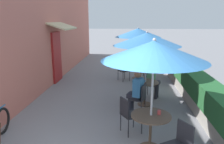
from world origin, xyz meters
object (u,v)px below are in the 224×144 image
object	(u,v)px
patio_table_mid	(145,88)
coffee_cup_mid	(144,81)
cafe_chair_far_left	(148,65)
patio_table_near	(151,124)
seated_patron_mid_right	(136,90)
coffee_cup_near	(159,112)
seated_patron_mid_left	(153,78)
cafe_chair_mid_right	(140,97)
patio_umbrella_near	(154,51)
cafe_chair_far_right	(125,69)
cafe_chair_mid_left	(149,82)
patio_umbrella_far	(138,33)
patio_table_far	(137,66)
patio_umbrella_mid	(147,39)
cafe_chair_near_left	(180,143)
cafe_chair_near_right	(128,113)

from	to	relation	value
patio_table_mid	coffee_cup_mid	distance (m)	0.26
coffee_cup_mid	cafe_chair_far_left	size ratio (longest dim) A/B	0.10
patio_table_near	cafe_chair_far_left	xyz separation A→B (m)	(0.42, 6.10, -0.03)
seated_patron_mid_right	cafe_chair_far_left	world-z (taller)	seated_patron_mid_right
coffee_cup_near	cafe_chair_far_left	bearing A→B (deg)	87.55
seated_patron_mid_left	cafe_chair_mid_right	world-z (taller)	seated_patron_mid_left
patio_table_near	coffee_cup_mid	distance (m)	2.33
patio_umbrella_near	cafe_chair_far_right	distance (m)	5.31
patio_table_mid	cafe_chair_mid_left	bearing A→B (deg)	75.16
coffee_cup_near	patio_table_mid	distance (m)	2.38
patio_umbrella_far	cafe_chair_far_right	xyz separation A→B (m)	(-0.53, -0.53, -1.52)
seated_patron_mid_left	cafe_chair_mid_right	size ratio (longest dim) A/B	1.44
patio_table_far	cafe_chair_far_left	size ratio (longest dim) A/B	0.93
patio_table_near	patio_umbrella_mid	size ratio (longest dim) A/B	0.36
patio_umbrella_near	seated_patron_mid_left	xyz separation A→B (m)	(0.34, 3.09, -1.35)
cafe_chair_near_left	cafe_chair_far_right	distance (m)	5.75
patio_umbrella_mid	cafe_chair_far_left	size ratio (longest dim) A/B	2.62
cafe_chair_near_left	seated_patron_mid_left	bearing A→B (deg)	-29.57
coffee_cup_mid	seated_patron_mid_left	bearing A→B (deg)	66.21
patio_umbrella_near	cafe_chair_far_left	distance (m)	6.30
cafe_chair_near_left	patio_table_far	distance (m)	6.20
cafe_chair_near_right	patio_umbrella_far	distance (m)	5.22
patio_table_near	cafe_chair_mid_right	world-z (taller)	cafe_chair_mid_right
cafe_chair_mid_left	patio_umbrella_near	bearing A→B (deg)	16.40
patio_umbrella_mid	cafe_chair_far_left	distance (m)	4.01
cafe_chair_near_left	cafe_chair_far_left	xyz separation A→B (m)	(-0.03, 6.70, 0.00)
patio_table_near	cafe_chair_far_right	bearing A→B (deg)	97.24
cafe_chair_near_left	cafe_chair_near_right	distance (m)	1.50
coffee_cup_near	cafe_chair_mid_right	world-z (taller)	cafe_chair_mid_right
patio_table_far	seated_patron_mid_right	bearing A→B (deg)	-92.11
cafe_chair_near_right	patio_umbrella_mid	distance (m)	2.42
cafe_chair_far_left	seated_patron_mid_left	bearing A→B (deg)	49.61
patio_table_mid	cafe_chair_mid_right	world-z (taller)	cafe_chair_mid_right
patio_table_near	seated_patron_mid_right	distance (m)	1.75
coffee_cup_mid	patio_umbrella_far	world-z (taller)	patio_umbrella_far
patio_umbrella_near	patio_umbrella_mid	distance (m)	2.41
cafe_chair_near_right	coffee_cup_mid	xyz separation A→B (m)	(0.45, 1.72, 0.27)
coffee_cup_near	seated_patron_mid_left	xyz separation A→B (m)	(0.18, 3.05, -0.10)
patio_table_far	cafe_chair_far_left	world-z (taller)	cafe_chair_far_left
cafe_chair_near_right	cafe_chair_mid_right	size ratio (longest dim) A/B	1.00
cafe_chair_mid_right	patio_table_far	bearing A→B (deg)	20.15
seated_patron_mid_right	coffee_cup_mid	size ratio (longest dim) A/B	13.89
seated_patron_mid_left	patio_table_far	world-z (taller)	seated_patron_mid_left
cafe_chair_near_right	seated_patron_mid_right	size ratio (longest dim) A/B	0.70
cafe_chair_near_left	cafe_chair_far_left	bearing A→B (deg)	-31.05
patio_table_far	cafe_chair_mid_right	bearing A→B (deg)	-90.55
seated_patron_mid_right	coffee_cup_near	bearing A→B (deg)	-145.46
cafe_chair_near_right	cafe_chair_far_right	world-z (taller)	same
coffee_cup_near	patio_table_near	bearing A→B (deg)	-165.31
cafe_chair_near_left	cafe_chair_mid_left	bearing A→B (deg)	-27.99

